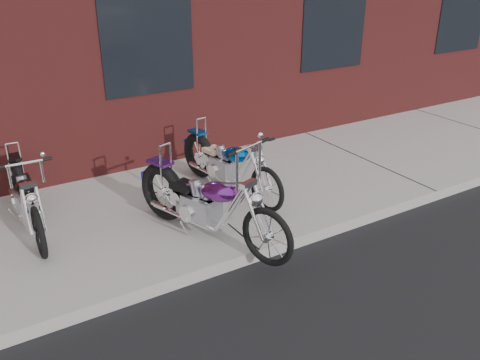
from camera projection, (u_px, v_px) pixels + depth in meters
ground at (259, 261)px, 5.82m from camera, size 120.00×120.00×0.00m
sidewalk at (200, 205)px, 6.96m from camera, size 22.00×3.00×0.15m
chopper_purple at (207, 206)px, 5.84m from camera, size 0.90×2.24×1.31m
chopper_blue at (228, 166)px, 7.04m from camera, size 0.57×2.11×0.92m
chopper_third at (27, 199)px, 6.10m from camera, size 0.51×2.07×1.05m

